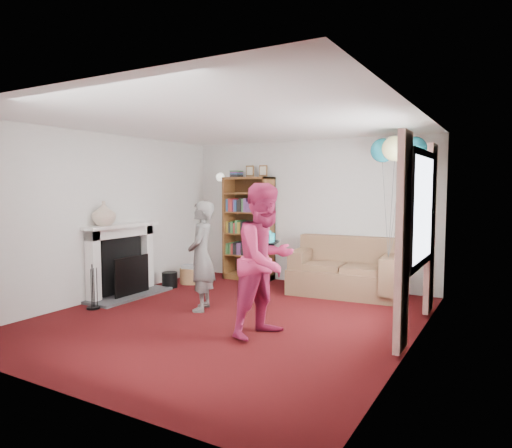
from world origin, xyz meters
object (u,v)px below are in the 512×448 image
Objects in this scene: birthday_cake at (262,238)px; person_striped at (201,256)px; bookcase at (249,229)px; person_magenta at (266,260)px; sofa at (346,273)px.

person_striped is at bearing 167.90° from birthday_cake.
bookcase reaches higher than person_magenta.
bookcase is at bearing 123.58° from birthday_cake.
person_magenta reaches higher than birthday_cake.
person_magenta is at bearing -56.03° from bookcase.
bookcase is 5.43× the size of birthday_cake.
person_striped is (0.51, -2.16, -0.17)m from bookcase.
person_magenta is at bearing -98.36° from sofa.
person_magenta is (-0.13, -2.44, 0.54)m from sofa.
bookcase is 1.24× the size of sofa.
sofa is 2.43m from person_striped.
birthday_cake is (1.07, -0.23, 0.34)m from person_striped.
sofa is 2.31m from birthday_cake.
person_striped is 1.39m from person_magenta.
person_magenta reaches higher than sofa.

